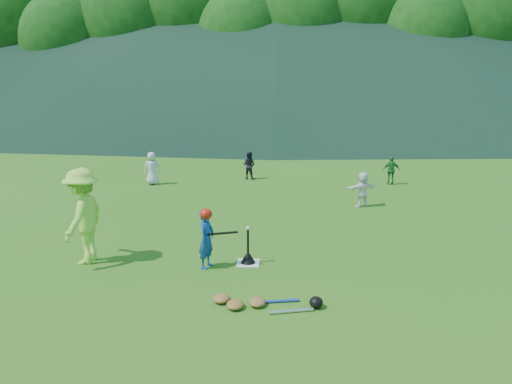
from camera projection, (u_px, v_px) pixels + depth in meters
The scene contains 15 objects.
ground at pixel (248, 263), 9.96m from camera, with size 120.00×120.00×0.00m, color #275D15.
home_plate at pixel (248, 263), 9.96m from camera, with size 0.45×0.45×0.02m, color silver.
baseball at pixel (248, 228), 9.80m from camera, with size 0.08×0.08×0.08m, color white.
batter_child at pixel (207, 239), 9.63m from camera, with size 0.42×0.28×1.16m, color navy.
adult_coach at pixel (83, 216), 9.84m from camera, with size 1.24×0.71×1.91m, color #9CDD41.
fielder_a at pixel (152, 168), 17.29m from camera, with size 0.56×0.36×1.14m, color silver.
fielder_b at pixel (249, 165), 18.28m from camera, with size 0.49×0.38×1.01m, color black.
fielder_c at pixel (391, 170), 17.31m from camera, with size 0.59×0.24×1.00m, color #206D2C.
fielder_d at pixel (362, 189), 14.30m from camera, with size 0.94×0.30×1.01m, color white.
batting_tee at pixel (248, 257), 9.93m from camera, with size 0.30×0.30×0.68m.
batter_gear at pixel (207, 216), 9.53m from camera, with size 0.73×0.26×0.52m.
equipment_pile at pixel (257, 302), 8.08m from camera, with size 1.80×0.60×0.19m.
outfield_fence at pixel (278, 119), 37.05m from camera, with size 70.07×0.08×1.33m.
tree_line at pixel (283, 22), 41.05m from camera, with size 70.04×11.40×14.82m.
distant_hills at pixel (241, 12), 86.74m from camera, with size 155.00×140.00×32.00m.
Camera 1 is at (0.76, -9.37, 3.60)m, focal length 35.00 mm.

